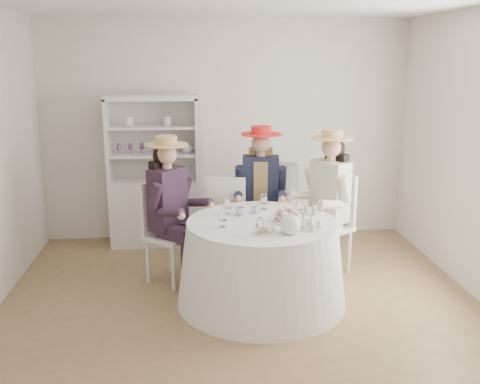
{
  "coord_description": "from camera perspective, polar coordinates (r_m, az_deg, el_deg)",
  "views": [
    {
      "loc": [
        -0.42,
        -4.59,
        2.26
      ],
      "look_at": [
        0.0,
        0.1,
        1.05
      ],
      "focal_mm": 40.0,
      "sensor_mm": 36.0,
      "label": 1
    }
  ],
  "objects": [
    {
      "name": "teacup_a",
      "position": [
        5.04,
        0.02,
        -2.13
      ],
      "size": [
        0.12,
        0.12,
        0.07
      ],
      "primitive_type": "imported",
      "rotation": [
        0.0,
        0.0,
        -0.36
      ],
      "color": "white",
      "rests_on": "tea_table"
    },
    {
      "name": "guest_right",
      "position": [
        5.63,
        9.37,
        -0.18
      ],
      "size": [
        0.66,
        0.61,
        1.53
      ],
      "rotation": [
        0.0,
        0.0,
        -1.0
      ],
      "color": "silver",
      "rests_on": "ground"
    },
    {
      "name": "table_teapot",
      "position": [
        4.54,
        5.42,
        -3.49
      ],
      "size": [
        0.25,
        0.18,
        0.19
      ],
      "rotation": [
        0.0,
        0.0,
        -0.17
      ],
      "color": "white",
      "rests_on": "tea_table"
    },
    {
      "name": "hutch",
      "position": [
        6.56,
        -9.03,
        -0.07
      ],
      "size": [
        1.18,
        0.7,
        1.81
      ],
      "rotation": [
        0.0,
        0.0,
        0.29
      ],
      "color": "silver",
      "rests_on": "ground"
    },
    {
      "name": "wall_back",
      "position": [
        6.67,
        -1.48,
        6.55
      ],
      "size": [
        4.5,
        0.0,
        4.5
      ],
      "primitive_type": "plane",
      "rotation": [
        1.57,
        0.0,
        0.0
      ],
      "color": "silver",
      "rests_on": "ground"
    },
    {
      "name": "tea_table",
      "position": [
        5.02,
        2.31,
        -7.46
      ],
      "size": [
        1.58,
        1.58,
        0.79
      ],
      "rotation": [
        0.0,
        0.0,
        -0.3
      ],
      "color": "white",
      "rests_on": "ground"
    },
    {
      "name": "teacup_b",
      "position": [
        5.12,
        1.62,
        -1.93
      ],
      "size": [
        0.08,
        0.08,
        0.06
      ],
      "primitive_type": "imported",
      "rotation": [
        0.0,
        0.0,
        0.24
      ],
      "color": "white",
      "rests_on": "tea_table"
    },
    {
      "name": "ground",
      "position": [
        5.14,
        0.1,
        -11.7
      ],
      "size": [
        4.5,
        4.5,
        0.0
      ],
      "primitive_type": "plane",
      "color": "olive",
      "rests_on": "ground"
    },
    {
      "name": "side_table",
      "position": [
        6.7,
        4.75,
        -2.44
      ],
      "size": [
        0.46,
        0.46,
        0.65
      ],
      "primitive_type": "cube",
      "rotation": [
        0.0,
        0.0,
        0.11
      ],
      "color": "silver",
      "rests_on": "ground"
    },
    {
      "name": "guest_left",
      "position": [
        5.36,
        -7.47,
        -1.02
      ],
      "size": [
        0.64,
        0.62,
        1.5
      ],
      "rotation": [
        0.0,
        0.0,
        0.88
      ],
      "color": "silver",
      "rests_on": "ground"
    },
    {
      "name": "sandwich_plate",
      "position": [
        4.57,
        2.81,
        -4.2
      ],
      "size": [
        0.24,
        0.24,
        0.05
      ],
      "rotation": [
        0.0,
        0.0,
        -0.37
      ],
      "color": "white",
      "rests_on": "tea_table"
    },
    {
      "name": "hatbox",
      "position": [
        6.58,
        4.84,
        1.59
      ],
      "size": [
        0.32,
        0.32,
        0.32
      ],
      "primitive_type": "cylinder",
      "rotation": [
        0.0,
        0.0,
        0.02
      ],
      "color": "black",
      "rests_on": "side_table"
    },
    {
      "name": "teacup_c",
      "position": [
        5.0,
        5.19,
        -2.37
      ],
      "size": [
        0.09,
        0.09,
        0.06
      ],
      "primitive_type": "imported",
      "rotation": [
        0.0,
        0.0,
        -0.15
      ],
      "color": "white",
      "rests_on": "tea_table"
    },
    {
      "name": "guest_mid",
      "position": [
        5.84,
        2.21,
        0.56
      ],
      "size": [
        0.57,
        0.59,
        1.53
      ],
      "rotation": [
        0.0,
        0.0,
        -0.13
      ],
      "color": "silver",
      "rests_on": "ground"
    },
    {
      "name": "ceiling",
      "position": [
        4.64,
        0.12,
        19.84
      ],
      "size": [
        4.5,
        4.5,
        0.0
      ],
      "primitive_type": "plane",
      "rotation": [
        3.14,
        0.0,
        0.0
      ],
      "color": "white",
      "rests_on": "wall_back"
    },
    {
      "name": "flower_arrangement",
      "position": [
        4.88,
        4.88,
        -2.16
      ],
      "size": [
        0.17,
        0.17,
        0.06
      ],
      "rotation": [
        0.0,
        0.0,
        -0.13
      ],
      "color": "#D56A7C",
      "rests_on": "tea_table"
    },
    {
      "name": "wall_front",
      "position": [
        2.78,
        3.91,
        -4.72
      ],
      "size": [
        4.5,
        0.0,
        4.5
      ],
      "primitive_type": "plane",
      "rotation": [
        -1.57,
        0.0,
        0.0
      ],
      "color": "silver",
      "rests_on": "ground"
    },
    {
      "name": "stemware_set",
      "position": [
        4.86,
        2.36,
        -2.28
      ],
      "size": [
        0.82,
        0.86,
        0.15
      ],
      "color": "white",
      "rests_on": "tea_table"
    },
    {
      "name": "cupcake_stand",
      "position": [
        4.69,
        7.58,
        -3.04
      ],
      "size": [
        0.21,
        0.21,
        0.2
      ],
      "rotation": [
        0.0,
        0.0,
        -0.04
      ],
      "color": "white",
      "rests_on": "tea_table"
    },
    {
      "name": "flower_bowl",
      "position": [
        4.87,
        4.98,
        -2.86
      ],
      "size": [
        0.31,
        0.31,
        0.06
      ],
      "primitive_type": "imported",
      "rotation": [
        0.0,
        0.0,
        0.43
      ],
      "color": "white",
      "rests_on": "tea_table"
    },
    {
      "name": "spare_chair",
      "position": [
        5.76,
        -1.42,
        -2.84
      ],
      "size": [
        0.47,
        0.47,
        1.03
      ],
      "rotation": [
        0.0,
        0.0,
        3.02
      ],
      "color": "silver",
      "rests_on": "ground"
    }
  ]
}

